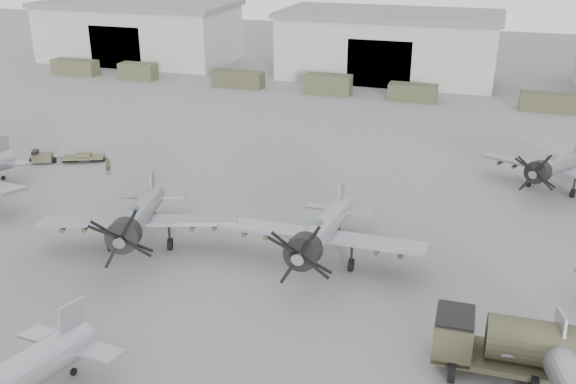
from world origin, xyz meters
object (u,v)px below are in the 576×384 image
(aircraft_mid_2, at_px, (320,233))
(ground_crew, at_px, (108,165))
(aircraft_mid_1, at_px, (137,218))
(aircraft_far_1, at_px, (553,167))
(tug_trailer, at_px, (58,157))
(fuel_tanker, at_px, (518,344))

(aircraft_mid_2, height_order, ground_crew, aircraft_mid_2)
(aircraft_mid_1, bearing_deg, ground_crew, 110.85)
(aircraft_mid_2, bearing_deg, aircraft_far_1, 49.68)
(ground_crew, bearing_deg, aircraft_mid_1, -128.30)
(aircraft_mid_1, xyz_separation_m, tug_trailer, (-15.20, 12.32, -1.81))
(fuel_tanker, bearing_deg, ground_crew, 150.95)
(aircraft_far_1, bearing_deg, fuel_tanker, -73.58)
(fuel_tanker, height_order, ground_crew, fuel_tanker)
(aircraft_mid_1, height_order, ground_crew, aircraft_mid_1)
(tug_trailer, relative_size, ground_crew, 3.88)
(aircraft_far_1, bearing_deg, aircraft_mid_1, -121.12)
(ground_crew, bearing_deg, fuel_tanker, -106.11)
(aircraft_mid_2, bearing_deg, aircraft_mid_1, -173.67)
(aircraft_mid_1, relative_size, aircraft_mid_2, 0.99)
(aircraft_far_1, distance_m, tug_trailer, 40.97)
(tug_trailer, bearing_deg, fuel_tanker, -48.99)
(aircraft_mid_1, distance_m, aircraft_far_1, 31.29)
(tug_trailer, bearing_deg, aircraft_far_1, -15.11)
(fuel_tanker, relative_size, ground_crew, 5.00)
(aircraft_mid_2, bearing_deg, tug_trailer, 156.80)
(aircraft_mid_1, distance_m, fuel_tanker, 23.29)
(aircraft_mid_1, relative_size, ground_crew, 8.04)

